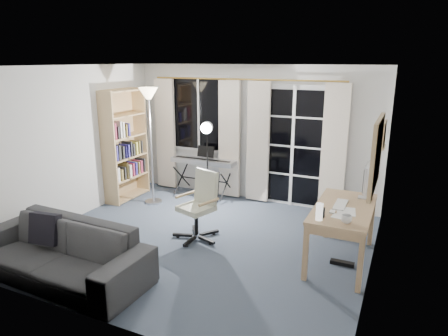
{
  "coord_description": "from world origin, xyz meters",
  "views": [
    {
      "loc": [
        2.47,
        -4.56,
        2.48
      ],
      "look_at": [
        0.2,
        0.35,
        1.0
      ],
      "focal_mm": 32.0,
      "sensor_mm": 36.0,
      "label": 1
    }
  ],
  "objects_px": {
    "studio_light": "(207,138)",
    "mug": "(347,218)",
    "desk": "(343,214)",
    "keyboard_piano": "(203,162)",
    "sofa": "(57,243)",
    "office_chair": "(202,199)",
    "bookshelf": "(123,148)",
    "monitor": "(367,178)",
    "torchiere_lamp": "(149,111)"
  },
  "relations": [
    {
      "from": "bookshelf",
      "to": "torchiere_lamp",
      "type": "height_order",
      "value": "torchiere_lamp"
    },
    {
      "from": "keyboard_piano",
      "to": "sofa",
      "type": "relative_size",
      "value": 0.55
    },
    {
      "from": "mug",
      "to": "sofa",
      "type": "distance_m",
      "value": 3.3
    },
    {
      "from": "torchiere_lamp",
      "to": "sofa",
      "type": "height_order",
      "value": "torchiere_lamp"
    },
    {
      "from": "sofa",
      "to": "mug",
      "type": "bearing_deg",
      "value": 24.7
    },
    {
      "from": "torchiere_lamp",
      "to": "mug",
      "type": "xyz_separation_m",
      "value": [
        3.48,
        -1.3,
        -0.85
      ]
    },
    {
      "from": "studio_light",
      "to": "bookshelf",
      "type": "bearing_deg",
      "value": 168.69
    },
    {
      "from": "torchiere_lamp",
      "to": "studio_light",
      "type": "height_order",
      "value": "torchiere_lamp"
    },
    {
      "from": "keyboard_piano",
      "to": "office_chair",
      "type": "relative_size",
      "value": 1.25
    },
    {
      "from": "bookshelf",
      "to": "monitor",
      "type": "bearing_deg",
      "value": -4.63
    },
    {
      "from": "desk",
      "to": "mug",
      "type": "bearing_deg",
      "value": -78.7
    },
    {
      "from": "studio_light",
      "to": "sofa",
      "type": "distance_m",
      "value": 2.99
    },
    {
      "from": "studio_light",
      "to": "monitor",
      "type": "height_order",
      "value": "studio_light"
    },
    {
      "from": "torchiere_lamp",
      "to": "sofa",
      "type": "xyz_separation_m",
      "value": [
        0.46,
        -2.58,
        -1.2
      ]
    },
    {
      "from": "studio_light",
      "to": "office_chair",
      "type": "relative_size",
      "value": 1.55
    },
    {
      "from": "mug",
      "to": "torchiere_lamp",
      "type": "bearing_deg",
      "value": 159.54
    },
    {
      "from": "office_chair",
      "to": "desk",
      "type": "relative_size",
      "value": 0.72
    },
    {
      "from": "office_chair",
      "to": "bookshelf",
      "type": "bearing_deg",
      "value": 174.79
    },
    {
      "from": "desk",
      "to": "sofa",
      "type": "relative_size",
      "value": 0.61
    },
    {
      "from": "studio_light",
      "to": "monitor",
      "type": "distance_m",
      "value": 2.71
    },
    {
      "from": "torchiere_lamp",
      "to": "mug",
      "type": "relative_size",
      "value": 17.01
    },
    {
      "from": "bookshelf",
      "to": "mug",
      "type": "distance_m",
      "value": 4.31
    },
    {
      "from": "mug",
      "to": "sofa",
      "type": "bearing_deg",
      "value": -157.02
    },
    {
      "from": "office_chair",
      "to": "monitor",
      "type": "height_order",
      "value": "monitor"
    },
    {
      "from": "office_chair",
      "to": "mug",
      "type": "relative_size",
      "value": 8.19
    },
    {
      "from": "studio_light",
      "to": "monitor",
      "type": "bearing_deg",
      "value": -33.36
    },
    {
      "from": "bookshelf",
      "to": "office_chair",
      "type": "bearing_deg",
      "value": -23.12
    },
    {
      "from": "desk",
      "to": "monitor",
      "type": "xyz_separation_m",
      "value": [
        0.2,
        0.45,
        0.37
      ]
    },
    {
      "from": "mug",
      "to": "office_chair",
      "type": "bearing_deg",
      "value": 168.42
    },
    {
      "from": "keyboard_piano",
      "to": "office_chair",
      "type": "xyz_separation_m",
      "value": [
        0.78,
        -1.55,
        -0.1
      ]
    },
    {
      "from": "bookshelf",
      "to": "mug",
      "type": "relative_size",
      "value": 16.64
    },
    {
      "from": "bookshelf",
      "to": "keyboard_piano",
      "type": "bearing_deg",
      "value": 27.06
    },
    {
      "from": "bookshelf",
      "to": "sofa",
      "type": "xyz_separation_m",
      "value": [
        1.09,
        -2.6,
        -0.51
      ]
    },
    {
      "from": "keyboard_piano",
      "to": "desk",
      "type": "distance_m",
      "value": 3.09
    },
    {
      "from": "office_chair",
      "to": "mug",
      "type": "height_order",
      "value": "office_chair"
    },
    {
      "from": "office_chair",
      "to": "monitor",
      "type": "xyz_separation_m",
      "value": [
        2.13,
        0.53,
        0.43
      ]
    },
    {
      "from": "studio_light",
      "to": "torchiere_lamp",
      "type": "bearing_deg",
      "value": 175.33
    },
    {
      "from": "bookshelf",
      "to": "sofa",
      "type": "height_order",
      "value": "bookshelf"
    },
    {
      "from": "torchiere_lamp",
      "to": "studio_light",
      "type": "xyz_separation_m",
      "value": [
        0.95,
        0.26,
        -0.42
      ]
    },
    {
      "from": "torchiere_lamp",
      "to": "office_chair",
      "type": "xyz_separation_m",
      "value": [
        1.45,
        -0.88,
        -1.06
      ]
    },
    {
      "from": "studio_light",
      "to": "desk",
      "type": "height_order",
      "value": "studio_light"
    },
    {
      "from": "studio_light",
      "to": "mug",
      "type": "distance_m",
      "value": 3.01
    },
    {
      "from": "monitor",
      "to": "sofa",
      "type": "xyz_separation_m",
      "value": [
        -3.11,
        -2.23,
        -0.57
      ]
    },
    {
      "from": "monitor",
      "to": "mug",
      "type": "relative_size",
      "value": 4.39
    },
    {
      "from": "studio_light",
      "to": "desk",
      "type": "relative_size",
      "value": 1.12
    },
    {
      "from": "studio_light",
      "to": "office_chair",
      "type": "height_order",
      "value": "studio_light"
    },
    {
      "from": "desk",
      "to": "monitor",
      "type": "distance_m",
      "value": 0.61
    },
    {
      "from": "torchiere_lamp",
      "to": "monitor",
      "type": "distance_m",
      "value": 3.65
    },
    {
      "from": "keyboard_piano",
      "to": "studio_light",
      "type": "bearing_deg",
      "value": -55.25
    },
    {
      "from": "keyboard_piano",
      "to": "monitor",
      "type": "distance_m",
      "value": 3.1
    }
  ]
}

